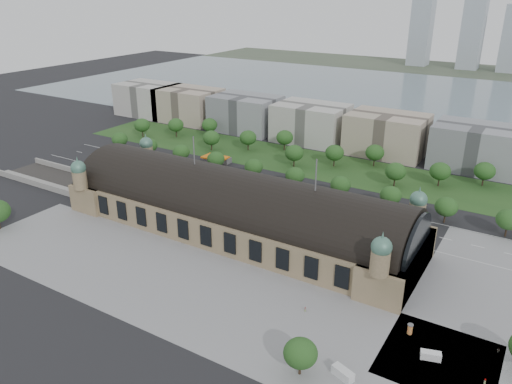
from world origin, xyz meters
The scene contains 64 objects.
ground centered at (0.00, 0.00, 0.00)m, with size 900.00×900.00×0.00m, color black.
station centered at (0.00, 0.00, 10.28)m, with size 150.00×48.40×44.30m.
track_cutting centered at (-110.00, -2.21, 0.70)m, with size 70.00×24.00×3.10m.
plaza_south centered at (10.00, -44.00, 0.00)m, with size 190.00×48.00×0.12m, color gray.
plaza_east centered at (103.00, 0.00, 0.00)m, with size 56.00×100.00×0.12m, color gray.
road_slab centered at (-20.00, 38.00, 0.00)m, with size 260.00×26.00×0.10m, color black.
grass_belt centered at (-15.00, 93.00, 0.00)m, with size 300.00×45.00×0.10m, color #23491D.
petrol_station centered at (-53.91, 65.28, 2.95)m, with size 14.00×13.00×5.05m.
lake centered at (0.00, 298.00, 0.00)m, with size 700.00×320.00×0.08m, color slate.
far_shore centered at (0.00, 498.00, 0.00)m, with size 700.00×120.00×0.14m, color #44513D.
far_tower_left centered at (-60.00, 508.00, 40.00)m, with size 24.00×24.00×80.00m, color #9EA8B2.
far_tower_mid centered at (0.00, 508.00, 42.50)m, with size 24.00×24.00×85.00m, color #9EA8B2.
office_0 centered at (-170.00, 133.00, 12.00)m, with size 45.00×32.00×24.00m, color #B6B4AC.
office_1 centered at (-130.00, 133.00, 12.00)m, with size 45.00×32.00×24.00m, color tan.
office_2 centered at (-80.00, 133.00, 12.00)m, with size 45.00×32.00×24.00m, color gray.
office_3 centered at (-30.00, 133.00, 12.00)m, with size 45.00×32.00×24.00m, color #B6B4AC.
office_4 centered at (20.00, 133.00, 12.00)m, with size 45.00×32.00×24.00m, color tan.
office_5 centered at (70.00, 133.00, 12.00)m, with size 45.00×32.00×24.00m, color gray.
tree_row_0 centered at (-120.00, 53.00, 7.43)m, with size 9.60×9.60×11.52m.
tree_row_1 centered at (-96.00, 53.00, 7.43)m, with size 9.60×9.60×11.52m.
tree_row_2 centered at (-72.00, 53.00, 7.43)m, with size 9.60×9.60×11.52m.
tree_row_3 centered at (-48.00, 53.00, 7.43)m, with size 9.60×9.60×11.52m.
tree_row_4 centered at (-24.00, 53.00, 7.43)m, with size 9.60×9.60×11.52m.
tree_row_5 centered at (0.00, 53.00, 7.43)m, with size 9.60×9.60×11.52m.
tree_row_6 centered at (24.00, 53.00, 7.43)m, with size 9.60×9.60×11.52m.
tree_row_7 centered at (48.00, 53.00, 7.43)m, with size 9.60×9.60×11.52m.
tree_row_8 centered at (72.00, 53.00, 7.43)m, with size 9.60×9.60×11.52m.
tree_row_9 centered at (96.00, 53.00, 7.43)m, with size 9.60×9.60×11.52m.
tree_belt_0 centered at (-130.00, 83.00, 8.05)m, with size 10.40×10.40×12.48m.
tree_belt_1 centered at (-111.00, 95.00, 8.05)m, with size 10.40×10.40×12.48m.
tree_belt_2 centered at (-92.00, 107.00, 8.05)m, with size 10.40×10.40×12.48m.
tree_belt_3 centered at (-73.00, 83.00, 8.05)m, with size 10.40×10.40×12.48m.
tree_belt_4 centered at (-54.00, 95.00, 8.05)m, with size 10.40×10.40×12.48m.
tree_belt_5 centered at (-35.00, 107.00, 8.05)m, with size 10.40×10.40×12.48m.
tree_belt_6 centered at (-16.00, 83.00, 8.05)m, with size 10.40×10.40×12.48m.
tree_belt_7 centered at (3.00, 95.00, 8.05)m, with size 10.40×10.40×12.48m.
tree_belt_8 centered at (22.00, 107.00, 8.05)m, with size 10.40×10.40×12.48m.
tree_belt_9 centered at (41.00, 83.00, 8.05)m, with size 10.40×10.40×12.48m.
tree_belt_10 centered at (60.00, 95.00, 8.05)m, with size 10.40×10.40×12.48m.
tree_belt_11 centered at (79.00, 107.00, 8.05)m, with size 10.40×10.40×12.48m.
tree_plaza_s centered at (60.00, -60.00, 6.80)m, with size 9.00×9.00×10.64m.
traffic_car_0 centered at (-105.84, 37.55, 0.75)m, with size 1.77×4.41×1.50m, color silver.
traffic_car_1 centered at (-77.20, 41.73, 0.77)m, with size 1.63×4.68×1.54m, color #96979E.
traffic_car_2 centered at (-57.66, 32.10, 0.72)m, with size 2.39×5.18×1.44m, color black.
traffic_car_3 centered at (-37.41, 44.08, 0.71)m, with size 1.98×4.88×1.42m, color maroon.
traffic_car_4 centered at (14.04, 27.31, 0.73)m, with size 1.72×4.28×1.46m, color #1A2849.
traffic_car_5 centered at (23.22, 43.30, 0.81)m, with size 1.71×4.91×1.62m, color #515358.
parked_car_0 centered at (-60.57, 25.00, 0.80)m, with size 1.69×4.85×1.60m, color black.
parked_car_1 centered at (-69.25, 25.00, 0.72)m, with size 2.39×5.19×1.44m, color maroon.
parked_car_2 centered at (-44.36, 22.12, 0.69)m, with size 1.93×4.75×1.38m, color #1D1845.
parked_car_3 centered at (-43.62, 25.00, 0.67)m, with size 1.58×3.93×1.34m, color #4F5255.
parked_car_4 centered at (-49.85, 23.58, 0.68)m, with size 1.44×4.12×1.36m, color silver.
parked_car_5 centered at (-45.29, 21.00, 0.81)m, with size 2.68×5.80×1.61m, color gray.
parked_car_6 centered at (-19.83, 21.00, 0.81)m, with size 2.27×5.58×1.62m, color black.
bus_west centered at (-0.90, 31.12, 1.73)m, with size 2.90×12.39×3.45m, color red.
bus_mid centered at (19.35, 28.17, 1.78)m, with size 2.99×12.78×3.56m, color silver.
bus_east centered at (39.60, 29.27, 1.88)m, with size 3.16×13.50×3.76m, color silver.
van_east centered at (87.54, -36.48, 1.13)m, with size 5.83×3.65×2.36m.
van_south centered at (69.79, -55.20, 1.27)m, with size 6.60×4.40×2.66m.
advertising_column centered at (80.01, -28.70, 1.73)m, with size 1.76×1.76×3.33m.
pedestrian_0 centered at (49.22, -34.91, 0.80)m, with size 0.78×0.45×1.59m, color gray.
pedestrian_2 centered at (103.22, -24.00, 0.85)m, with size 0.83×0.48×1.70m, color gray.
pedestrian_4 centered at (56.43, -56.92, 0.91)m, with size 1.18×0.51×1.82m, color gray.
pedestrian_5 centered at (101.90, -38.65, 0.88)m, with size 0.86×0.49×1.76m, color gray.
Camera 1 is at (103.65, -153.20, 94.15)m, focal length 35.00 mm.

